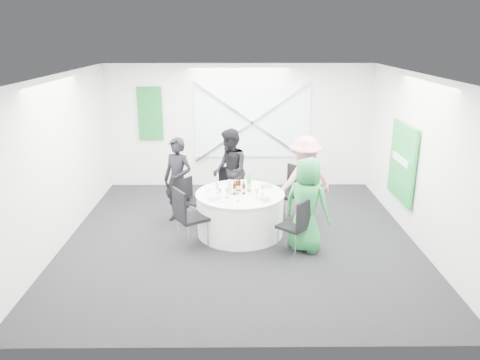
{
  "coord_description": "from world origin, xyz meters",
  "views": [
    {
      "loc": [
        -0.07,
        -7.53,
        3.45
      ],
      "look_at": [
        0.0,
        0.2,
        1.0
      ],
      "focal_mm": 35.0,
      "sensor_mm": 36.0,
      "label": 1
    }
  ],
  "objects_px": {
    "chair_back_left": "(191,196)",
    "chair_back_right": "(291,187)",
    "chair_front_right": "(298,222)",
    "chair_back": "(229,185)",
    "person_man_back_left": "(178,180)",
    "clear_water_bottle": "(229,189)",
    "green_water_bottle": "(249,184)",
    "person_man_back": "(230,171)",
    "person_woman_green": "(307,205)",
    "person_woman_pink": "(304,181)",
    "chair_front_left": "(187,213)",
    "banquet_table": "(240,213)"
  },
  "relations": [
    {
      "from": "banquet_table",
      "to": "chair_back_right",
      "type": "height_order",
      "value": "chair_back_right"
    },
    {
      "from": "person_man_back",
      "to": "person_woman_pink",
      "type": "xyz_separation_m",
      "value": [
        1.38,
        -0.66,
        0.0
      ]
    },
    {
      "from": "chair_back",
      "to": "chair_back_left",
      "type": "bearing_deg",
      "value": -149.02
    },
    {
      "from": "person_woman_pink",
      "to": "person_man_back_left",
      "type": "bearing_deg",
      "value": -23.71
    },
    {
      "from": "person_man_back_left",
      "to": "clear_water_bottle",
      "type": "bearing_deg",
      "value": -7.18
    },
    {
      "from": "chair_front_right",
      "to": "chair_back",
      "type": "bearing_deg",
      "value": -108.86
    },
    {
      "from": "chair_back",
      "to": "green_water_bottle",
      "type": "distance_m",
      "value": 1.27
    },
    {
      "from": "person_man_back",
      "to": "clear_water_bottle",
      "type": "distance_m",
      "value": 1.15
    },
    {
      "from": "chair_back_right",
      "to": "person_woman_pink",
      "type": "height_order",
      "value": "person_woman_pink"
    },
    {
      "from": "clear_water_bottle",
      "to": "person_man_back",
      "type": "bearing_deg",
      "value": 90.3
    },
    {
      "from": "person_woman_green",
      "to": "clear_water_bottle",
      "type": "bearing_deg",
      "value": 6.47
    },
    {
      "from": "banquet_table",
      "to": "clear_water_bottle",
      "type": "relative_size",
      "value": 5.75
    },
    {
      "from": "person_woman_green",
      "to": "chair_front_left",
      "type": "bearing_deg",
      "value": 28.64
    },
    {
      "from": "person_woman_pink",
      "to": "person_woman_green",
      "type": "height_order",
      "value": "person_woman_pink"
    },
    {
      "from": "chair_back_left",
      "to": "chair_back_right",
      "type": "height_order",
      "value": "chair_back_right"
    },
    {
      "from": "chair_back_left",
      "to": "person_woman_green",
      "type": "height_order",
      "value": "person_woman_green"
    },
    {
      "from": "chair_back_left",
      "to": "person_man_back",
      "type": "distance_m",
      "value": 0.95
    },
    {
      "from": "person_man_back_left",
      "to": "person_man_back",
      "type": "xyz_separation_m",
      "value": [
        0.96,
        0.49,
        0.03
      ]
    },
    {
      "from": "green_water_bottle",
      "to": "person_woman_green",
      "type": "bearing_deg",
      "value": -39.21
    },
    {
      "from": "chair_back_left",
      "to": "green_water_bottle",
      "type": "xyz_separation_m",
      "value": [
        1.09,
        -0.52,
        0.41
      ]
    },
    {
      "from": "chair_back_left",
      "to": "chair_back_right",
      "type": "relative_size",
      "value": 0.82
    },
    {
      "from": "chair_front_right",
      "to": "green_water_bottle",
      "type": "relative_size",
      "value": 2.81
    },
    {
      "from": "chair_front_left",
      "to": "clear_water_bottle",
      "type": "height_order",
      "value": "clear_water_bottle"
    },
    {
      "from": "chair_back_left",
      "to": "green_water_bottle",
      "type": "relative_size",
      "value": 2.49
    },
    {
      "from": "clear_water_bottle",
      "to": "chair_front_right",
      "type": "bearing_deg",
      "value": -34.69
    },
    {
      "from": "person_woman_green",
      "to": "banquet_table",
      "type": "bearing_deg",
      "value": -0.0
    },
    {
      "from": "banquet_table",
      "to": "chair_back_right",
      "type": "distance_m",
      "value": 1.28
    },
    {
      "from": "banquet_table",
      "to": "chair_back_right",
      "type": "relative_size",
      "value": 1.54
    },
    {
      "from": "chair_front_right",
      "to": "green_water_bottle",
      "type": "distance_m",
      "value": 1.23
    },
    {
      "from": "chair_front_left",
      "to": "clear_water_bottle",
      "type": "relative_size",
      "value": 3.78
    },
    {
      "from": "banquet_table",
      "to": "chair_back_left",
      "type": "distance_m",
      "value": 1.11
    },
    {
      "from": "chair_front_left",
      "to": "person_woman_pink",
      "type": "height_order",
      "value": "person_woman_pink"
    },
    {
      "from": "chair_back_left",
      "to": "clear_water_bottle",
      "type": "bearing_deg",
      "value": -99.13
    },
    {
      "from": "banquet_table",
      "to": "person_man_back",
      "type": "xyz_separation_m",
      "value": [
        -0.19,
        1.08,
        0.46
      ]
    },
    {
      "from": "chair_back",
      "to": "person_man_back_left",
      "type": "relative_size",
      "value": 0.53
    },
    {
      "from": "person_man_back",
      "to": "clear_water_bottle",
      "type": "height_order",
      "value": "person_man_back"
    },
    {
      "from": "chair_back",
      "to": "chair_back_right",
      "type": "bearing_deg",
      "value": -29.92
    },
    {
      "from": "chair_back_right",
      "to": "person_woman_pink",
      "type": "distance_m",
      "value": 0.48
    },
    {
      "from": "chair_back",
      "to": "chair_front_left",
      "type": "relative_size",
      "value": 0.84
    },
    {
      "from": "chair_back_right",
      "to": "chair_front_right",
      "type": "height_order",
      "value": "chair_back_right"
    },
    {
      "from": "banquet_table",
      "to": "chair_front_right",
      "type": "relative_size",
      "value": 1.66
    },
    {
      "from": "clear_water_bottle",
      "to": "person_woman_pink",
      "type": "bearing_deg",
      "value": 19.82
    },
    {
      "from": "banquet_table",
      "to": "green_water_bottle",
      "type": "relative_size",
      "value": 4.66
    },
    {
      "from": "chair_back_left",
      "to": "banquet_table",
      "type": "bearing_deg",
      "value": -90.0
    },
    {
      "from": "chair_back_left",
      "to": "chair_front_left",
      "type": "distance_m",
      "value": 1.17
    },
    {
      "from": "chair_back_left",
      "to": "chair_back_right",
      "type": "distance_m",
      "value": 1.93
    },
    {
      "from": "banquet_table",
      "to": "person_woman_green",
      "type": "xyz_separation_m",
      "value": [
        1.07,
        -0.67,
        0.41
      ]
    },
    {
      "from": "chair_back_right",
      "to": "person_man_back",
      "type": "bearing_deg",
      "value": -142.66
    },
    {
      "from": "person_woman_green",
      "to": "green_water_bottle",
      "type": "height_order",
      "value": "person_woman_green"
    },
    {
      "from": "person_man_back_left",
      "to": "clear_water_bottle",
      "type": "relative_size",
      "value": 5.97
    }
  ]
}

